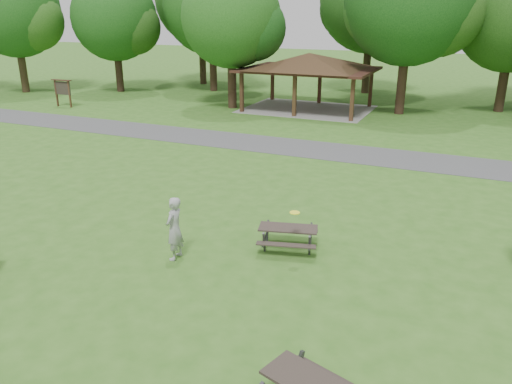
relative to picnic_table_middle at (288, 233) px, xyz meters
The scene contains 14 objects.
ground 4.05m from the picnic_table_middle, 124.81° to the right, with size 160.00×160.00×0.00m, color #32631C.
asphalt_path 10.96m from the picnic_table_middle, 102.08° to the left, with size 120.00×3.20×0.02m, color #444447.
pavilion 21.79m from the picnic_table_middle, 106.90° to the left, with size 8.60×7.01×3.76m.
notice_board 26.72m from the picnic_table_middle, 146.59° to the left, with size 1.60×0.30×1.88m.
tree_row_a 35.98m from the picnic_table_middle, 148.19° to the left, with size 7.56×7.20×9.97m.
tree_row_b 32.55m from the picnic_table_middle, 136.23° to the left, with size 7.14×6.80×9.28m.
tree_row_c 30.99m from the picnic_table_middle, 122.18° to the left, with size 8.19×7.80×10.67m.
tree_row_d 22.87m from the picnic_table_middle, 120.23° to the left, with size 6.93×6.60×9.27m.
tree_row_e 22.62m from the picnic_table_middle, 90.50° to the left, with size 8.40×8.00×11.02m.
tree_deep_a 35.59m from the picnic_table_middle, 123.29° to the left, with size 8.40×8.00×11.38m.
tree_deep_b 30.69m from the picnic_table_middle, 98.02° to the left, with size 8.40×8.00×11.13m.
picnic_table_middle is the anchor object (origin of this frame).
frisbee_in_flight 1.22m from the picnic_table_middle, 58.39° to the right, with size 0.27×0.27×0.02m.
frisbee_thrower 3.14m from the picnic_table_middle, 146.19° to the right, with size 0.64×0.42×1.76m, color #9A9A9D.
Camera 1 is at (6.61, -8.67, 6.31)m, focal length 35.00 mm.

